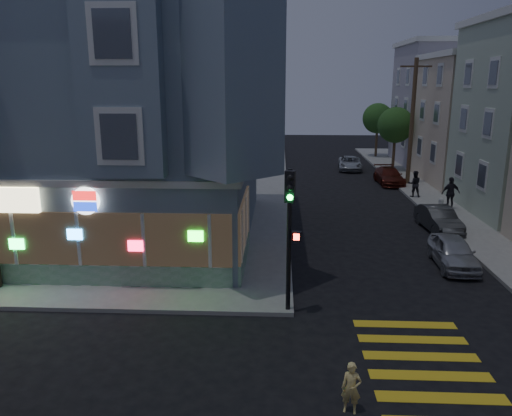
# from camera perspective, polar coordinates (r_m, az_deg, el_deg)

# --- Properties ---
(ground) EXTENTS (120.00, 120.00, 0.00)m
(ground) POSITION_cam_1_polar(r_m,az_deg,el_deg) (15.23, -7.23, -15.40)
(ground) COLOR black
(ground) RESTS_ON ground
(sidewalk_nw) EXTENTS (33.00, 42.00, 0.15)m
(sidewalk_nw) POSITION_cam_1_polar(r_m,az_deg,el_deg) (40.09, -20.79, 2.63)
(sidewalk_nw) COLOR gray
(sidewalk_nw) RESTS_ON ground
(corner_building) EXTENTS (14.60, 14.60, 11.40)m
(corner_building) POSITION_cam_1_polar(r_m,az_deg,el_deg) (25.51, -16.91, 9.85)
(corner_building) COLOR slate
(corner_building) RESTS_ON sidewalk_nw
(row_house_c) EXTENTS (12.00, 8.60, 9.00)m
(row_house_c) POSITION_cam_1_polar(r_m,az_deg,el_deg) (41.75, 27.17, 8.78)
(row_house_c) COLOR #C4B198
(row_house_c) RESTS_ON sidewalk_ne
(row_house_d) EXTENTS (12.00, 8.60, 10.50)m
(row_house_d) POSITION_cam_1_polar(r_m,az_deg,el_deg) (50.04, 23.08, 10.72)
(row_house_d) COLOR #9D96A5
(row_house_d) RESTS_ON sidewalk_ne
(utility_pole) EXTENTS (2.20, 0.30, 9.00)m
(utility_pole) POSITION_cam_1_polar(r_m,az_deg,el_deg) (38.31, 17.40, 9.55)
(utility_pole) COLOR #4C3826
(utility_pole) RESTS_ON sidewalk_ne
(street_tree_near) EXTENTS (3.00, 3.00, 5.30)m
(street_tree_near) POSITION_cam_1_polar(r_m,az_deg,el_deg) (44.24, 15.66, 9.10)
(street_tree_near) COLOR #4C3826
(street_tree_near) RESTS_ON sidewalk_ne
(street_tree_far) EXTENTS (3.00, 3.00, 5.30)m
(street_tree_far) POSITION_cam_1_polar(r_m,az_deg,el_deg) (52.05, 13.74, 9.91)
(street_tree_far) COLOR #4C3826
(street_tree_far) RESTS_ON sidewalk_ne
(running_child) EXTENTS (0.51, 0.38, 1.26)m
(running_child) POSITION_cam_1_polar(r_m,az_deg,el_deg) (12.45, 10.84, -19.55)
(running_child) COLOR #F8DD7E
(running_child) RESTS_ON ground
(pedestrian_a) EXTENTS (0.85, 0.68, 1.72)m
(pedestrian_a) POSITION_cam_1_polar(r_m,az_deg,el_deg) (34.29, 17.65, 2.65)
(pedestrian_a) COLOR black
(pedestrian_a) RESTS_ON sidewalk_ne
(pedestrian_b) EXTENTS (1.19, 0.66, 1.92)m
(pedestrian_b) POSITION_cam_1_polar(r_m,az_deg,el_deg) (31.65, 21.36, 1.60)
(pedestrian_b) COLOR black
(pedestrian_b) RESTS_ON sidewalk_ne
(parked_car_a) EXTENTS (1.66, 3.77, 1.26)m
(parked_car_a) POSITION_cam_1_polar(r_m,az_deg,el_deg) (22.36, 21.60, -4.70)
(parked_car_a) COLOR #AAADB2
(parked_car_a) RESTS_ON ground
(parked_car_b) EXTENTS (1.63, 3.92, 1.26)m
(parked_car_b) POSITION_cam_1_polar(r_m,az_deg,el_deg) (27.39, 20.15, -1.18)
(parked_car_b) COLOR #36393B
(parked_car_b) RESTS_ON ground
(parked_car_c) EXTENTS (1.86, 4.29, 1.23)m
(parked_car_c) POSITION_cam_1_polar(r_m,az_deg,el_deg) (38.89, 14.96, 3.55)
(parked_car_c) COLOR #561C13
(parked_car_c) RESTS_ON ground
(parked_car_d) EXTENTS (2.31, 4.38, 1.17)m
(parked_car_d) POSITION_cam_1_polar(r_m,az_deg,el_deg) (44.49, 10.69, 5.05)
(parked_car_d) COLOR #ADB3B8
(parked_car_d) RESTS_ON ground
(traffic_signal) EXTENTS (0.58, 0.53, 4.73)m
(traffic_signal) POSITION_cam_1_polar(r_m,az_deg,el_deg) (15.76, 3.91, -1.08)
(traffic_signal) COLOR black
(traffic_signal) RESTS_ON sidewalk_nw
(fire_hydrant) EXTENTS (0.51, 0.29, 0.88)m
(fire_hydrant) POSITION_cam_1_polar(r_m,az_deg,el_deg) (30.64, 20.36, 0.34)
(fire_hydrant) COLOR silver
(fire_hydrant) RESTS_ON sidewalk_ne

